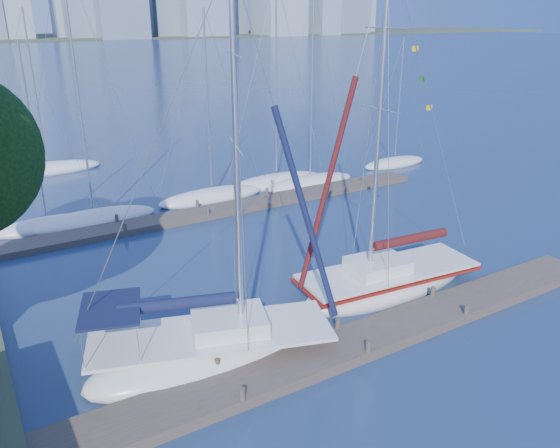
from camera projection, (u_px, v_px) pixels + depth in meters
ground at (352, 349)px, 20.15m from camera, size 700.00×700.00×0.00m
near_dock at (352, 344)px, 20.08m from camera, size 26.00×2.00×0.40m
far_dock at (218, 210)px, 33.85m from camera, size 30.00×1.80×0.36m
sailboat_navy at (212, 334)px, 19.24m from camera, size 9.63×5.65×13.74m
sailboat_maroon at (388, 267)px, 24.06m from camera, size 9.06×3.70×14.53m
bg_boat_0 at (48, 225)px, 31.37m from camera, size 6.44×3.52×10.63m
bg_boat_1 at (94, 219)px, 32.12m from camera, size 7.70×4.46×15.54m
bg_boat_2 at (212, 196)px, 36.31m from camera, size 7.57×2.66×12.29m
bg_boat_3 at (276, 181)px, 39.44m from camera, size 7.61×2.86×14.26m
bg_boat_4 at (310, 182)px, 39.32m from camera, size 7.47×3.30×13.73m
bg_boat_5 at (394, 163)px, 44.61m from camera, size 6.09×2.19×10.30m
bg_boat_6 at (48, 169)px, 42.54m from camera, size 8.32×5.43×12.45m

